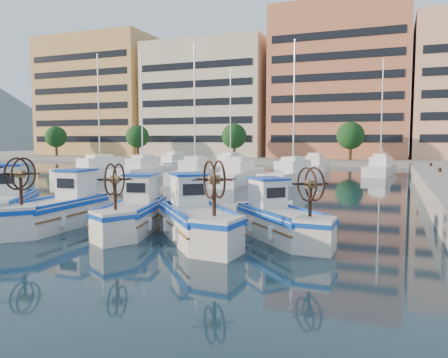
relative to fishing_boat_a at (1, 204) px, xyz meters
The scene contains 8 objects.
ground 5.00m from the fishing_boat_a, ahead, with size 300.00×300.00×0.00m, color #172D3C.
waterfront 66.87m from the fishing_boat_a, 77.65° to the left, with size 180.00×40.00×25.60m.
yacht_marina 26.80m from the fishing_boat_a, 85.87° to the left, with size 36.97×22.49×11.50m.
fishing_boat_a is the anchor object (origin of this frame).
fishing_boat_b 2.47m from the fishing_boat_a, 15.78° to the left, with size 2.01×4.61×2.85m.
fishing_boat_c 5.63m from the fishing_boat_a, 11.52° to the left, with size 2.71×4.42×2.68m.
fishing_boat_d 8.49m from the fishing_boat_a, ahead, with size 4.23×4.53×2.85m.
fishing_boat_e 11.29m from the fishing_boat_a, ahead, with size 4.01×4.09×2.63m.
Camera 1 is at (9.84, -12.56, 3.43)m, focal length 35.00 mm.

